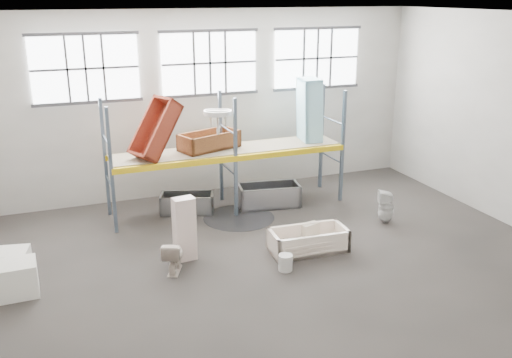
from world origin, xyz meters
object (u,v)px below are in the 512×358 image
bucket (285,263)px  steel_tub_left (187,203)px  bathtub_beige (308,240)px  blue_tub_upright (309,111)px  steel_tub_right (269,195)px  rust_tub_flat (209,140)px  cistern_tall (184,229)px  toilet_white (386,207)px  toilet_beige (174,256)px  carton_near (16,279)px

bucket → steel_tub_left: bearing=105.3°
bathtub_beige → blue_tub_upright: size_ratio=0.98×
steel_tub_right → rust_tub_flat: bearing=163.5°
cistern_tall → bucket: (1.77, -1.24, -0.52)m
toilet_white → blue_tub_upright: bearing=-137.2°
rust_tub_flat → blue_tub_upright: blue_tub_upright is taller
toilet_beige → rust_tub_flat: rust_tub_flat is taller
bathtub_beige → bucket: (-0.84, -0.67, -0.08)m
bucket → bathtub_beige: bearing=38.4°
steel_tub_right → blue_tub_upright: blue_tub_upright is taller
rust_tub_flat → blue_tub_upright: 2.84m
carton_near → steel_tub_right: bearing=22.8°
cistern_tall → blue_tub_upright: blue_tub_upright is taller
blue_tub_upright → toilet_beige: bearing=-145.5°
cistern_tall → bucket: cistern_tall is taller
rust_tub_flat → blue_tub_upright: bearing=-1.3°
bathtub_beige → carton_near: (-5.92, 0.26, 0.08)m
bathtub_beige → toilet_beige: toilet_beige is taller
bucket → toilet_beige: bearing=160.0°
toilet_white → steel_tub_left: bearing=-97.1°
toilet_beige → cistern_tall: 0.68m
steel_tub_left → bucket: bearing=-74.7°
steel_tub_left → blue_tub_upright: size_ratio=0.78×
bathtub_beige → carton_near: carton_near is taller
toilet_beige → rust_tub_flat: (1.73, 3.16, 1.48)m
toilet_white → steel_tub_right: toilet_white is taller
bathtub_beige → blue_tub_upright: 4.15m
rust_tub_flat → carton_near: (-4.68, -3.01, -1.50)m
toilet_white → blue_tub_upright: blue_tub_upright is taller
rust_tub_flat → bathtub_beige: bearing=-69.3°
bucket → blue_tub_upright: bearing=58.4°
toilet_white → carton_near: 8.40m
cistern_tall → carton_near: bearing=179.7°
rust_tub_flat → steel_tub_right: bearing=-16.5°
bathtub_beige → bucket: bearing=-137.7°
toilet_white → carton_near: toilet_white is taller
rust_tub_flat → toilet_beige: bearing=-118.7°
steel_tub_left → blue_tub_upright: 4.05m
steel_tub_left → cistern_tall: bearing=-105.3°
cistern_tall → toilet_white: 5.09m
bathtub_beige → toilet_white: 2.59m
bathtub_beige → toilet_white: toilet_white is taller
carton_near → blue_tub_upright: bearing=21.6°
bathtub_beige → toilet_beige: size_ratio=2.47×
blue_tub_upright → carton_near: bearing=-158.4°
bathtub_beige → toilet_white: size_ratio=2.04×
bathtub_beige → steel_tub_right: (0.23, 2.83, 0.05)m
rust_tub_flat → blue_tub_upright: size_ratio=0.89×
blue_tub_upright → steel_tub_left: bearing=-179.6°
steel_tub_right → rust_tub_flat: (-1.47, 0.43, 1.53)m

